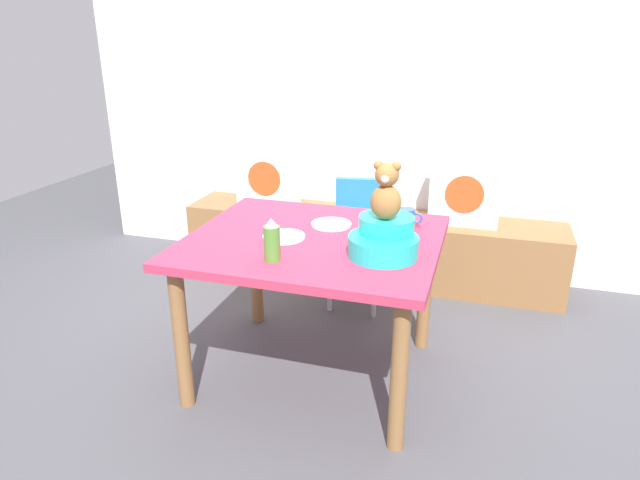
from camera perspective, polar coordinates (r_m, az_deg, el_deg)
name	(u,v)px	position (r m, az deg, el deg)	size (l,w,h in m)	color
ground_plane	(314,372)	(2.94, -0.59, -13.37)	(8.00, 8.00, 0.00)	#4C4C51
back_wall	(382,85)	(3.94, 6.38, 15.54)	(4.40, 0.10, 2.60)	silver
window_bench	(369,245)	(3.92, 5.00, -0.55)	(2.60, 0.44, 0.46)	olive
pillow_floral_left	(268,176)	(3.97, -5.36, 6.54)	(0.44, 0.15, 0.44)	white
pillow_floral_right	(465,191)	(3.69, 14.68, 4.84)	(0.44, 0.15, 0.44)	white
dining_table	(314,257)	(2.63, -0.64, -1.81)	(1.16, 1.02, 0.74)	#B73351
highchair	(359,226)	(3.41, 3.98, 1.42)	(0.37, 0.49, 0.79)	#2672B2
infant_seat_teal	(384,239)	(2.39, 6.61, 0.12)	(0.30, 0.33, 0.16)	#1FC4B7
teddy_bear	(386,192)	(2.32, 6.81, 4.88)	(0.13, 0.12, 0.25)	#9E6C38
ketchup_bottle	(272,241)	(2.32, -4.97, -0.08)	(0.07, 0.07, 0.18)	#4C8C33
coffee_mug	(407,218)	(2.75, 8.93, 2.24)	(0.12, 0.08, 0.09)	#335999
dinner_plate_near	(284,237)	(2.59, -3.74, 0.36)	(0.20, 0.20, 0.01)	white
dinner_plate_far	(331,224)	(2.75, 1.16, 1.63)	(0.20, 0.20, 0.01)	white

